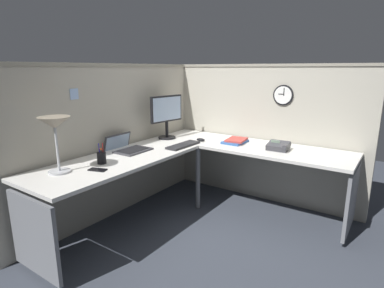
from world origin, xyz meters
name	(u,v)px	position (x,y,z in m)	size (l,w,h in m)	color
ground_plane	(202,217)	(0.00, 0.00, 0.00)	(6.80, 6.80, 0.00)	#383D47
cubicle_wall_back	(115,140)	(-0.36, 0.87, 0.79)	(2.57, 0.12, 1.58)	#A8A393
cubicle_wall_right	(261,133)	(0.87, -0.27, 0.79)	(0.12, 2.37, 1.58)	#A8A393
desk	(199,164)	(-0.15, -0.05, 0.63)	(2.35, 2.15, 0.73)	silver
monitor	(167,114)	(0.22, 0.64, 1.02)	(0.46, 0.20, 0.50)	black
laptop	(126,148)	(-0.43, 0.64, 0.75)	(0.35, 0.39, 0.22)	#38383D
keyboard	(183,145)	(0.03, 0.26, 0.74)	(0.43, 0.14, 0.02)	#232326
computer_mouse	(201,140)	(0.33, 0.23, 0.75)	(0.06, 0.10, 0.03)	black
desk_lamp_dome	(55,127)	(-1.22, 0.57, 1.09)	(0.24, 0.24, 0.44)	#B7BABF
pen_cup	(102,158)	(-0.87, 0.48, 0.78)	(0.08, 0.08, 0.18)	black
cell_phone	(98,170)	(-1.01, 0.36, 0.73)	(0.07, 0.14, 0.01)	black
office_phone	(279,146)	(0.44, -0.63, 0.77)	(0.20, 0.21, 0.11)	#38383D
book_stack	(236,141)	(0.48, -0.13, 0.75)	(0.30, 0.23, 0.04)	#335999
wall_clock	(283,95)	(0.82, -0.51, 1.25)	(0.04, 0.22, 0.22)	black
pinned_note_leftmost	(74,94)	(-0.85, 0.82, 1.31)	(0.08, 0.00, 0.10)	#99B7E5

